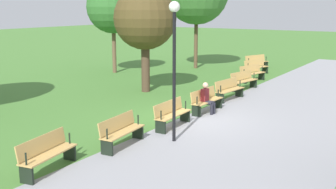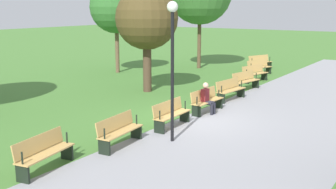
{
  "view_description": "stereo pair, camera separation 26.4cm",
  "coord_description": "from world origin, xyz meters",
  "px_view_note": "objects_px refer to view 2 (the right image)",
  "views": [
    {
      "loc": [
        12.69,
        7.18,
        4.0
      ],
      "look_at": [
        0.0,
        -1.04,
        0.8
      ],
      "focal_mm": 44.28,
      "sensor_mm": 36.0,
      "label": 1
    },
    {
      "loc": [
        12.54,
        7.4,
        4.0
      ],
      "look_at": [
        0.0,
        -1.04,
        0.8
      ],
      "focal_mm": 44.28,
      "sensor_mm": 36.0,
      "label": 2
    }
  ],
  "objects_px": {
    "bench_1": "(259,67)",
    "bench_7": "(119,130)",
    "bench_8": "(44,152)",
    "person_seated": "(207,97)",
    "bench_0": "(260,62)",
    "bench_3": "(245,80)",
    "bench_2": "(254,73)",
    "bench_6": "(171,113)",
    "lamp_post": "(172,46)",
    "tree_2": "(116,7)",
    "bench_4": "(230,89)",
    "bench_5": "(206,100)",
    "tree_1": "(147,19)"
  },
  "relations": [
    {
      "from": "bench_1",
      "to": "bench_7",
      "type": "height_order",
      "value": "same"
    },
    {
      "from": "bench_8",
      "to": "person_seated",
      "type": "bearing_deg",
      "value": 164.56
    },
    {
      "from": "bench_1",
      "to": "person_seated",
      "type": "bearing_deg",
      "value": 29.1
    },
    {
      "from": "bench_0",
      "to": "bench_3",
      "type": "xyz_separation_m",
      "value": [
        7.13,
        2.08,
        0.0
      ]
    },
    {
      "from": "bench_2",
      "to": "bench_6",
      "type": "distance_m",
      "value": 9.9
    },
    {
      "from": "bench_3",
      "to": "lamp_post",
      "type": "height_order",
      "value": "lamp_post"
    },
    {
      "from": "bench_3",
      "to": "tree_2",
      "type": "distance_m",
      "value": 9.57
    },
    {
      "from": "bench_4",
      "to": "person_seated",
      "type": "xyz_separation_m",
      "value": [
        2.66,
        0.31,
        0.16
      ]
    },
    {
      "from": "bench_8",
      "to": "bench_5",
      "type": "bearing_deg",
      "value": 165.74
    },
    {
      "from": "bench_2",
      "to": "bench_8",
      "type": "xyz_separation_m",
      "value": [
        14.77,
        0.52,
        0.0
      ]
    },
    {
      "from": "bench_1",
      "to": "bench_0",
      "type": "bearing_deg",
      "value": -141.31
    },
    {
      "from": "bench_1",
      "to": "bench_4",
      "type": "height_order",
      "value": "same"
    },
    {
      "from": "bench_7",
      "to": "bench_1",
      "type": "bearing_deg",
      "value": 179.98
    },
    {
      "from": "bench_4",
      "to": "bench_8",
      "type": "xyz_separation_m",
      "value": [
        9.89,
        -0.35,
        0.0
      ]
    },
    {
      "from": "bench_5",
      "to": "tree_2",
      "type": "relative_size",
      "value": 0.32
    },
    {
      "from": "person_seated",
      "to": "bench_6",
      "type": "bearing_deg",
      "value": -1.36
    },
    {
      "from": "bench_5",
      "to": "lamp_post",
      "type": "xyz_separation_m",
      "value": [
        3.72,
        0.87,
        2.41
      ]
    },
    {
      "from": "bench_7",
      "to": "bench_2",
      "type": "bearing_deg",
      "value": 177.94
    },
    {
      "from": "bench_0",
      "to": "bench_6",
      "type": "distance_m",
      "value": 14.78
    },
    {
      "from": "bench_2",
      "to": "bench_7",
      "type": "relative_size",
      "value": 1.01
    },
    {
      "from": "tree_2",
      "to": "bench_7",
      "type": "bearing_deg",
      "value": 40.91
    },
    {
      "from": "bench_8",
      "to": "tree_1",
      "type": "distance_m",
      "value": 10.53
    },
    {
      "from": "bench_8",
      "to": "bench_0",
      "type": "bearing_deg",
      "value": 175.9
    },
    {
      "from": "bench_3",
      "to": "lamp_post",
      "type": "bearing_deg",
      "value": 19.36
    },
    {
      "from": "tree_1",
      "to": "bench_2",
      "type": "bearing_deg",
      "value": 149.0
    },
    {
      "from": "bench_1",
      "to": "tree_2",
      "type": "height_order",
      "value": "tree_2"
    },
    {
      "from": "bench_6",
      "to": "lamp_post",
      "type": "distance_m",
      "value": 2.85
    },
    {
      "from": "bench_1",
      "to": "bench_6",
      "type": "height_order",
      "value": "same"
    },
    {
      "from": "bench_2",
      "to": "bench_5",
      "type": "height_order",
      "value": "same"
    },
    {
      "from": "bench_0",
      "to": "lamp_post",
      "type": "relative_size",
      "value": 0.44
    },
    {
      "from": "bench_5",
      "to": "lamp_post",
      "type": "bearing_deg",
      "value": 15.19
    },
    {
      "from": "bench_0",
      "to": "bench_4",
      "type": "distance_m",
      "value": 9.9
    },
    {
      "from": "bench_0",
      "to": "bench_5",
      "type": "distance_m",
      "value": 12.35
    },
    {
      "from": "bench_2",
      "to": "bench_3",
      "type": "distance_m",
      "value": 2.48
    },
    {
      "from": "bench_3",
      "to": "bench_8",
      "type": "relative_size",
      "value": 1.0
    },
    {
      "from": "bench_8",
      "to": "bench_1",
      "type": "bearing_deg",
      "value": 173.86
    },
    {
      "from": "bench_7",
      "to": "tree_2",
      "type": "height_order",
      "value": "tree_2"
    },
    {
      "from": "bench_4",
      "to": "person_seated",
      "type": "relative_size",
      "value": 1.51
    },
    {
      "from": "bench_7",
      "to": "person_seated",
      "type": "distance_m",
      "value": 4.79
    },
    {
      "from": "tree_2",
      "to": "bench_8",
      "type": "bearing_deg",
      "value": 34.1
    },
    {
      "from": "tree_1",
      "to": "bench_4",
      "type": "bearing_deg",
      "value": 97.25
    },
    {
      "from": "bench_5",
      "to": "tree_2",
      "type": "bearing_deg",
      "value": -119.13
    },
    {
      "from": "bench_5",
      "to": "lamp_post",
      "type": "distance_m",
      "value": 4.51
    },
    {
      "from": "bench_1",
      "to": "tree_2",
      "type": "relative_size",
      "value": 0.33
    },
    {
      "from": "bench_3",
      "to": "bench_8",
      "type": "bearing_deg",
      "value": 10.2
    },
    {
      "from": "bench_3",
      "to": "tree_1",
      "type": "relative_size",
      "value": 0.37
    },
    {
      "from": "bench_6",
      "to": "tree_1",
      "type": "bearing_deg",
      "value": -137.92
    },
    {
      "from": "bench_0",
      "to": "tree_2",
      "type": "height_order",
      "value": "tree_2"
    },
    {
      "from": "person_seated",
      "to": "bench_0",
      "type": "bearing_deg",
      "value": -165.34
    },
    {
      "from": "bench_4",
      "to": "tree_2",
      "type": "relative_size",
      "value": 0.32
    }
  ]
}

